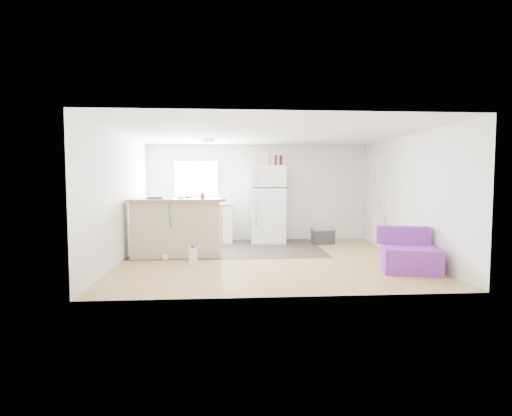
{
  "coord_description": "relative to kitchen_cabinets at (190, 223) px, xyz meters",
  "views": [
    {
      "loc": [
        -0.78,
        -7.56,
        1.52
      ],
      "look_at": [
        -0.18,
        0.7,
        0.94
      ],
      "focal_mm": 28.0,
      "sensor_mm": 36.0,
      "label": 1
    }
  ],
  "objects": [
    {
      "name": "cardboard_box",
      "position": [
        1.83,
        -0.12,
        1.54
      ],
      "size": [
        0.22,
        0.16,
        0.3
      ],
      "primitive_type": "cube",
      "rotation": [
        0.0,
        0.0,
        -0.32
      ],
      "color": "tan",
      "rests_on": "refrigerator"
    },
    {
      "name": "mop",
      "position": [
        -0.23,
        -2.11,
        -0.25
      ],
      "size": [
        0.21,
        0.32,
        1.12
      ],
      "rotation": [
        0.0,
        0.0,
        -0.16
      ],
      "color": "green",
      "rests_on": "floor"
    },
    {
      "name": "cooler",
      "position": [
        3.19,
        -0.42,
        -0.28
      ],
      "size": [
        0.55,
        0.41,
        0.39
      ],
      "rotation": [
        0.0,
        0.0,
        0.13
      ],
      "color": "#2D2C2F",
      "rests_on": "floor"
    },
    {
      "name": "peninsula",
      "position": [
        -0.1,
        -1.75,
        0.1
      ],
      "size": [
        1.91,
        0.81,
        1.15
      ],
      "rotation": [
        0.0,
        0.0,
        0.05
      ],
      "color": "#C5AD8E",
      "rests_on": "floor"
    },
    {
      "name": "tool_a",
      "position": [
        0.14,
        -1.65,
        0.69
      ],
      "size": [
        0.15,
        0.07,
        0.03
      ],
      "primitive_type": "cube",
      "rotation": [
        0.0,
        0.0,
        0.16
      ],
      "color": "black",
      "rests_on": "peninsula"
    },
    {
      "name": "red_cup",
      "position": [
        0.42,
        -1.75,
        0.73
      ],
      "size": [
        0.11,
        0.11,
        0.12
      ],
      "primitive_type": "cylinder",
      "rotation": [
        0.0,
        0.0,
        0.41
      ],
      "color": "red",
      "rests_on": "peninsula"
    },
    {
      "name": "vinyl_zone",
      "position": [
        0.97,
        -0.92,
        -0.48
      ],
      "size": [
        4.05,
        2.5,
        0.0
      ],
      "primitive_type": "cube",
      "color": "#322B26",
      "rests_on": "floor"
    },
    {
      "name": "tool_b",
      "position": [
        0.0,
        -1.84,
        0.69
      ],
      "size": [
        0.1,
        0.05,
        0.03
      ],
      "primitive_type": "cube",
      "rotation": [
        0.0,
        0.0,
        0.15
      ],
      "color": "black",
      "rests_on": "peninsula"
    },
    {
      "name": "purple_seat",
      "position": [
        3.96,
        -3.32,
        -0.22
      ],
      "size": [
        1.07,
        1.04,
        0.72
      ],
      "rotation": [
        0.0,
        0.0,
        -0.27
      ],
      "color": "purple",
      "rests_on": "floor"
    },
    {
      "name": "blue_tray",
      "position": [
        -0.48,
        -1.79,
        0.69
      ],
      "size": [
        0.32,
        0.24,
        0.04
      ],
      "primitive_type": "cube",
      "rotation": [
        0.0,
        0.0,
        -0.08
      ],
      "color": "#1630D1",
      "rests_on": "peninsula"
    },
    {
      "name": "kitchen_cabinets",
      "position": [
        0.0,
        0.0,
        0.0
      ],
      "size": [
        2.13,
        0.69,
        1.23
      ],
      "rotation": [
        0.0,
        0.0,
        0.02
      ],
      "color": "white",
      "rests_on": "floor"
    },
    {
      "name": "window",
      "position": [
        0.14,
        0.31,
        1.07
      ],
      "size": [
        1.18,
        0.06,
        0.98
      ],
      "color": "white",
      "rests_on": "back_wall"
    },
    {
      "name": "cleaner_jug",
      "position": [
        0.28,
        -2.44,
        -0.34
      ],
      "size": [
        0.17,
        0.14,
        0.33
      ],
      "rotation": [
        0.0,
        0.0,
        0.23
      ],
      "color": "silver",
      "rests_on": "floor"
    },
    {
      "name": "ceiling_fixture",
      "position": [
        0.49,
        -0.97,
        1.88
      ],
      "size": [
        0.3,
        0.3,
        0.07
      ],
      "primitive_type": "cylinder",
      "color": "white",
      "rests_on": "ceiling"
    },
    {
      "name": "interior_door",
      "position": [
        4.42,
        -0.62,
        0.54
      ],
      "size": [
        0.11,
        0.92,
        2.1
      ],
      "color": "white",
      "rests_on": "right_wall"
    },
    {
      "name": "refrigerator",
      "position": [
        1.92,
        -0.08,
        0.45
      ],
      "size": [
        0.88,
        0.84,
        1.87
      ],
      "rotation": [
        0.0,
        0.0,
        -0.08
      ],
      "color": "white",
      "rests_on": "floor"
    },
    {
      "name": "bottle_left",
      "position": [
        2.08,
        -0.19,
        1.51
      ],
      "size": [
        0.08,
        0.08,
        0.25
      ],
      "primitive_type": "cylinder",
      "rotation": [
        0.0,
        0.0,
        -0.16
      ],
      "color": "#3B160A",
      "rests_on": "refrigerator"
    },
    {
      "name": "bottle_right",
      "position": [
        2.21,
        -0.12,
        1.51
      ],
      "size": [
        0.07,
        0.07,
        0.25
      ],
      "primitive_type": "cylinder",
      "rotation": [
        0.0,
        0.0,
        -0.01
      ],
      "color": "#3B160A",
      "rests_on": "refrigerator"
    },
    {
      "name": "room",
      "position": [
        1.69,
        -2.17,
        0.72
      ],
      "size": [
        5.51,
        5.01,
        2.41
      ],
      "color": "olive",
      "rests_on": "ground"
    }
  ]
}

